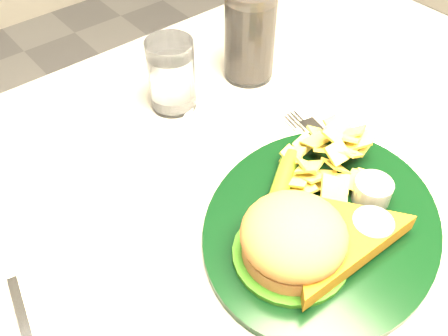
% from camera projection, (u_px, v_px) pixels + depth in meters
% --- Properties ---
extents(table, '(1.20, 0.80, 0.75)m').
position_uv_depth(table, '(236.00, 332.00, 0.90)').
color(table, '#A9A598').
rests_on(table, ground).
extents(dinner_plate, '(0.41, 0.38, 0.07)m').
position_uv_depth(dinner_plate, '(326.00, 206.00, 0.57)').
color(dinner_plate, black).
rests_on(dinner_plate, table).
extents(water_glass, '(0.09, 0.09, 0.11)m').
position_uv_depth(water_glass, '(172.00, 75.00, 0.72)').
color(water_glass, silver).
rests_on(water_glass, table).
extents(cola_glass, '(0.10, 0.10, 0.14)m').
position_uv_depth(cola_glass, '(250.00, 35.00, 0.76)').
color(cola_glass, black).
rests_on(cola_glass, table).
extents(fork_napkin, '(0.17, 0.21, 0.01)m').
position_uv_depth(fork_napkin, '(354.00, 161.00, 0.67)').
color(fork_napkin, white).
rests_on(fork_napkin, table).
extents(spoon, '(0.07, 0.15, 0.01)m').
position_uv_depth(spoon, '(22.00, 318.00, 0.51)').
color(spoon, silver).
rests_on(spoon, table).
extents(wrapped_straw, '(0.18, 0.13, 0.01)m').
position_uv_depth(wrapped_straw, '(165.00, 144.00, 0.69)').
color(wrapped_straw, white).
rests_on(wrapped_straw, table).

